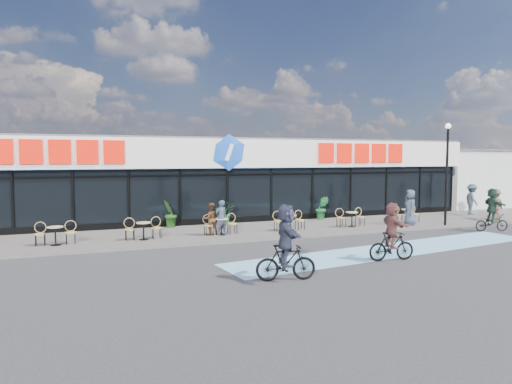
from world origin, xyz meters
TOP-DOWN VIEW (x-y plane):
  - ground at (0.00, 0.00)m, footprint 120.00×120.00m
  - sidewalk at (0.00, 4.50)m, footprint 44.00×5.00m
  - bike_lane at (4.00, -1.50)m, footprint 14.17×4.13m
  - building at (-0.00, 9.93)m, footprint 30.60×6.57m
  - neighbour_building at (20.50, 11.00)m, footprint 9.20×7.20m
  - lamp_post at (10.12, 2.30)m, footprint 0.28×0.28m
  - bistro_set_1 at (-8.13, 3.68)m, footprint 1.54×0.62m
  - bistro_set_2 at (-4.74, 3.68)m, footprint 1.54×0.62m
  - bistro_set_3 at (-1.36, 3.68)m, footprint 1.54×0.62m
  - bistro_set_4 at (2.03, 3.68)m, footprint 1.54×0.62m
  - bistro_set_5 at (5.42, 3.68)m, footprint 1.54×0.62m
  - bistro_set_6 at (8.80, 3.68)m, footprint 1.54×0.62m
  - potted_plant_left at (-3.09, 6.56)m, footprint 0.89×0.94m
  - potted_plant_mid at (-0.31, 6.60)m, footprint 1.21×1.10m
  - potted_plant_right at (5.34, 6.48)m, footprint 0.88×0.82m
  - patron_left at (-1.38, 3.52)m, footprint 0.65×0.53m
  - patron_right at (-1.80, 3.71)m, footprint 0.72×0.57m
  - pedestrian_a at (8.49, 3.00)m, footprint 0.86×1.03m
  - pedestrian_b at (14.78, 5.11)m, footprint 1.08×1.37m
  - pedestrian_c at (14.33, 3.03)m, footprint 1.11×0.66m
  - cyclist_a at (2.78, -2.98)m, footprint 1.71×1.50m
  - cyclist_b at (11.23, 0.49)m, footprint 1.70×1.59m
  - cyclist_c at (-1.68, -4.00)m, footprint 1.82×1.71m

SIDE VIEW (x-z plane):
  - ground at x=0.00m, z-range 0.00..0.00m
  - bike_lane at x=4.00m, z-range 0.00..0.01m
  - sidewalk at x=0.00m, z-range 0.00..0.10m
  - bistro_set_1 at x=-8.13m, z-range 0.11..1.01m
  - bistro_set_2 at x=-4.74m, z-range 0.11..1.01m
  - bistro_set_3 at x=-1.36m, z-range 0.11..1.01m
  - bistro_set_4 at x=2.03m, z-range 0.11..1.01m
  - bistro_set_5 at x=5.42m, z-range 0.11..1.01m
  - bistro_set_6 at x=8.80m, z-range 0.11..1.01m
  - potted_plant_mid at x=-0.31m, z-range 0.10..1.29m
  - potted_plant_right at x=5.34m, z-range 0.10..1.39m
  - potted_plant_left at x=-3.09m, z-range 0.10..1.45m
  - patron_right at x=-1.80m, z-range 0.10..1.54m
  - patron_left at x=-1.38m, z-range 0.10..1.66m
  - cyclist_a at x=2.78m, z-range -0.09..1.92m
  - cyclist_b at x=11.23m, z-range -0.10..1.98m
  - pedestrian_c at x=14.33m, z-range 0.10..1.80m
  - pedestrian_a at x=8.49m, z-range 0.10..1.92m
  - cyclist_c at x=-1.68m, z-range -0.08..2.13m
  - pedestrian_b at x=14.78m, z-range 0.10..1.97m
  - neighbour_building at x=20.50m, z-range 0.01..4.12m
  - building at x=0.00m, z-range -0.04..4.71m
  - lamp_post at x=10.12m, z-range 0.59..5.74m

